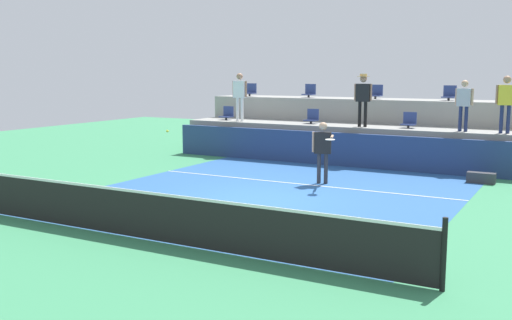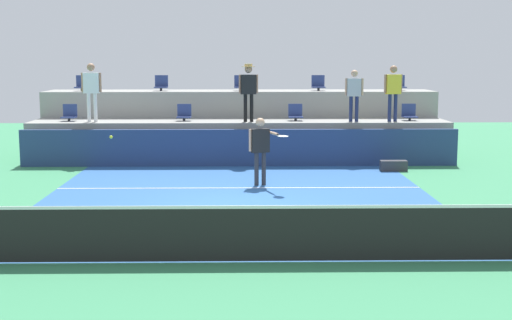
# 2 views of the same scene
# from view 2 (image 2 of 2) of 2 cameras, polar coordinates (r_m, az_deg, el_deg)

# --- Properties ---
(ground_plane) EXTENTS (40.00, 40.00, 0.00)m
(ground_plane) POSITION_cam_2_polar(r_m,az_deg,el_deg) (15.20, -1.41, -3.95)
(ground_plane) COLOR #388456
(court_inner_paint) EXTENTS (9.00, 10.00, 0.01)m
(court_inner_paint) POSITION_cam_2_polar(r_m,az_deg,el_deg) (16.18, -1.39, -3.19)
(court_inner_paint) COLOR #285693
(court_inner_paint) RESTS_ON ground_plane
(court_service_line) EXTENTS (9.00, 0.06, 0.00)m
(court_service_line) POSITION_cam_2_polar(r_m,az_deg,el_deg) (17.55, -1.37, -2.26)
(court_service_line) COLOR white
(court_service_line) RESTS_ON ground_plane
(tennis_net) EXTENTS (10.48, 0.08, 1.07)m
(tennis_net) POSITION_cam_2_polar(r_m,az_deg,el_deg) (11.19, -1.55, -5.80)
(tennis_net) COLOR black
(tennis_net) RESTS_ON ground_plane
(sponsor_backboard) EXTENTS (13.00, 0.16, 1.10)m
(sponsor_backboard) POSITION_cam_2_polar(r_m,az_deg,el_deg) (21.03, -1.32, 0.99)
(sponsor_backboard) COLOR navy
(sponsor_backboard) RESTS_ON ground_plane
(seating_tier_lower) EXTENTS (13.00, 1.80, 1.25)m
(seating_tier_lower) POSITION_cam_2_polar(r_m,az_deg,el_deg) (22.31, -1.30, 1.61)
(seating_tier_lower) COLOR gray
(seating_tier_lower) RESTS_ON ground_plane
(seating_tier_upper) EXTENTS (13.00, 1.80, 2.10)m
(seating_tier_upper) POSITION_cam_2_polar(r_m,az_deg,el_deg) (24.05, -1.29, 3.12)
(seating_tier_upper) COLOR gray
(seating_tier_upper) RESTS_ON ground_plane
(stadium_chair_lower_far_left) EXTENTS (0.44, 0.40, 0.52)m
(stadium_chair_lower_far_left) POSITION_cam_2_polar(r_m,az_deg,el_deg) (22.81, -14.81, 3.60)
(stadium_chair_lower_far_left) COLOR #2D2D33
(stadium_chair_lower_far_left) RESTS_ON seating_tier_lower
(stadium_chair_lower_left) EXTENTS (0.44, 0.40, 0.52)m
(stadium_chair_lower_left) POSITION_cam_2_polar(r_m,az_deg,el_deg) (22.24, -5.81, 3.72)
(stadium_chair_lower_left) COLOR #2D2D33
(stadium_chair_lower_left) RESTS_ON seating_tier_lower
(stadium_chair_lower_right) EXTENTS (0.44, 0.40, 0.52)m
(stadium_chair_lower_right) POSITION_cam_2_polar(r_m,az_deg,el_deg) (22.22, 3.20, 3.75)
(stadium_chair_lower_right) COLOR #2D2D33
(stadium_chair_lower_right) RESTS_ON seating_tier_lower
(stadium_chair_lower_far_right) EXTENTS (0.44, 0.40, 0.52)m
(stadium_chair_lower_far_right) POSITION_cam_2_polar(r_m,az_deg,el_deg) (22.77, 12.25, 3.68)
(stadium_chair_lower_far_right) COLOR #2D2D33
(stadium_chair_lower_far_right) RESTS_ON seating_tier_lower
(stadium_chair_upper_far_left) EXTENTS (0.44, 0.40, 0.52)m
(stadium_chair_upper_far_left) POSITION_cam_2_polar(r_m,az_deg,el_deg) (24.51, -13.83, 5.94)
(stadium_chair_upper_far_left) COLOR #2D2D33
(stadium_chair_upper_far_left) RESTS_ON seating_tier_upper
(stadium_chair_upper_left) EXTENTS (0.44, 0.40, 0.52)m
(stadium_chair_upper_left) POSITION_cam_2_polar(r_m,az_deg,el_deg) (24.06, -7.65, 6.06)
(stadium_chair_upper_left) COLOR #2D2D33
(stadium_chair_upper_left) RESTS_ON seating_tier_upper
(stadium_chair_upper_center) EXTENTS (0.44, 0.40, 0.52)m
(stadium_chair_upper_center) POSITION_cam_2_polar(r_m,az_deg,el_deg) (23.91, -1.23, 6.12)
(stadium_chair_upper_center) COLOR #2D2D33
(stadium_chair_upper_center) RESTS_ON seating_tier_upper
(stadium_chair_upper_right) EXTENTS (0.44, 0.40, 0.52)m
(stadium_chair_upper_right) POSITION_cam_2_polar(r_m,az_deg,el_deg) (24.04, 5.04, 6.10)
(stadium_chair_upper_right) COLOR #2D2D33
(stadium_chair_upper_right) RESTS_ON seating_tier_upper
(stadium_chair_upper_far_right) EXTENTS (0.44, 0.40, 0.52)m
(stadium_chair_upper_far_right) POSITION_cam_2_polar(r_m,az_deg,el_deg) (24.48, 11.43, 6.01)
(stadium_chair_upper_far_right) COLOR #2D2D33
(stadium_chair_upper_far_right) RESTS_ON seating_tier_upper
(tennis_player) EXTENTS (1.00, 1.14, 1.72)m
(tennis_player) POSITION_cam_2_polar(r_m,az_deg,el_deg) (17.76, 0.40, 1.28)
(tennis_player) COLOR #2D2D33
(tennis_player) RESTS_ON ground_plane
(spectator_leaning_on_rail) EXTENTS (0.62, 0.24, 1.79)m
(spectator_leaning_on_rail) POSITION_cam_2_polar(r_m,az_deg,el_deg) (22.21, -13.13, 5.81)
(spectator_leaning_on_rail) COLOR white
(spectator_leaning_on_rail) RESTS_ON seating_tier_lower
(spectator_with_hat) EXTENTS (0.60, 0.46, 1.77)m
(spectator_with_hat) POSITION_cam_2_polar(r_m,az_deg,el_deg) (21.72, -0.61, 5.98)
(spectator_with_hat) COLOR black
(spectator_with_hat) RESTS_ON seating_tier_lower
(spectator_in_white) EXTENTS (0.57, 0.24, 1.58)m
(spectator_in_white) POSITION_cam_2_polar(r_m,az_deg,el_deg) (22.00, 7.92, 5.54)
(spectator_in_white) COLOR navy
(spectator_in_white) RESTS_ON seating_tier_lower
(spectator_in_grey) EXTENTS (0.60, 0.27, 1.72)m
(spectator_in_grey) POSITION_cam_2_polar(r_m,az_deg,el_deg) (22.21, 11.00, 5.75)
(spectator_in_grey) COLOR navy
(spectator_in_grey) RESTS_ON seating_tier_lower
(tennis_ball) EXTENTS (0.07, 0.07, 0.07)m
(tennis_ball) POSITION_cam_2_polar(r_m,az_deg,el_deg) (15.24, -11.61, 1.83)
(tennis_ball) COLOR #CCE033
(equipment_bag) EXTENTS (0.76, 0.28, 0.30)m
(equipment_bag) POSITION_cam_2_polar(r_m,az_deg,el_deg) (20.54, 11.03, -0.46)
(equipment_bag) COLOR #333338
(equipment_bag) RESTS_ON ground_plane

